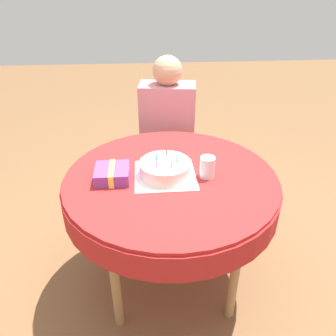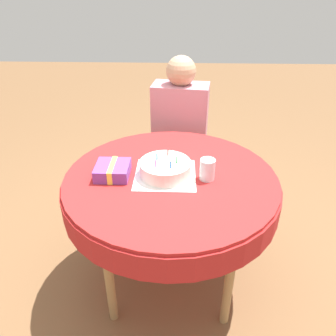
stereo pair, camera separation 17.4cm
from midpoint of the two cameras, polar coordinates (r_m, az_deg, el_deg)
ground_plane at (r=2.28m, az=-1.90°, el=-18.20°), size 12.00×12.00×0.00m
dining_table at (r=1.82m, az=-2.26°, el=-3.84°), size 1.17×1.17×0.78m
chair at (r=2.69m, az=-1.87°, el=3.34°), size 0.41×0.41×0.87m
person at (r=2.51m, az=-2.13°, el=7.89°), size 0.44×0.36×1.23m
napkin at (r=1.77m, az=-3.32°, el=-1.28°), size 0.33×0.33×0.00m
birthday_cake at (r=1.75m, az=-3.36°, el=-0.16°), size 0.28×0.28×0.12m
drinking_glass at (r=1.73m, az=4.03°, el=0.08°), size 0.08×0.08×0.12m
gift_box at (r=1.76m, az=-12.52°, el=-1.06°), size 0.18×0.18×0.07m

